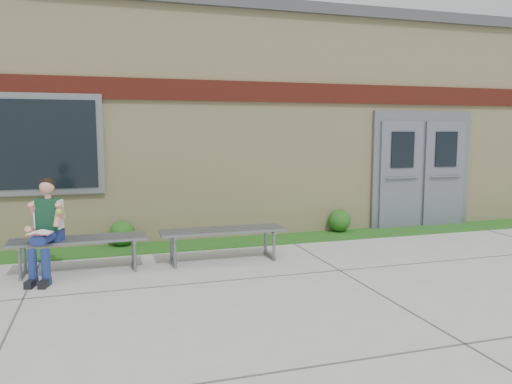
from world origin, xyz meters
name	(u,v)px	position (x,y,z in m)	size (l,w,h in m)	color
ground	(284,288)	(0.00, 0.00, 0.00)	(80.00, 80.00, 0.00)	#9E9E99
grass_strip	(232,242)	(0.00, 2.60, 0.01)	(16.00, 0.80, 0.02)	#164A13
school_building	(195,123)	(0.00, 5.99, 2.10)	(16.20, 6.22, 4.20)	beige
bench_left	(79,246)	(-2.42, 1.50, 0.36)	(1.79, 0.50, 0.47)	slate
bench_right	(223,236)	(-0.42, 1.50, 0.37)	(1.83, 0.53, 0.48)	slate
girl	(46,226)	(-2.80, 1.31, 0.69)	(0.49, 0.80, 1.31)	navy
shrub_mid	(122,233)	(-1.81, 2.85, 0.23)	(0.42, 0.42, 0.42)	#164A13
shrub_east	(340,221)	(2.17, 2.85, 0.23)	(0.42, 0.42, 0.42)	#164A13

